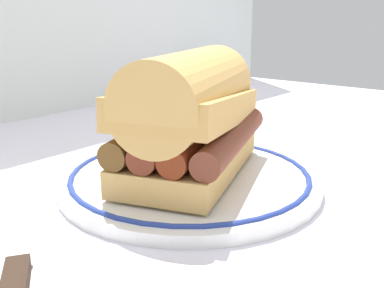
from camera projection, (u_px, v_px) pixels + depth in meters
ground_plane at (200, 180)px, 0.47m from camera, size 1.50×1.50×0.00m
plate at (192, 178)px, 0.45m from camera, size 0.27×0.27×0.01m
sausage_sandwich at (192, 115)px, 0.44m from camera, size 0.22×0.17×0.12m
butter_knife at (21, 256)px, 0.31m from camera, size 0.11×0.15×0.01m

